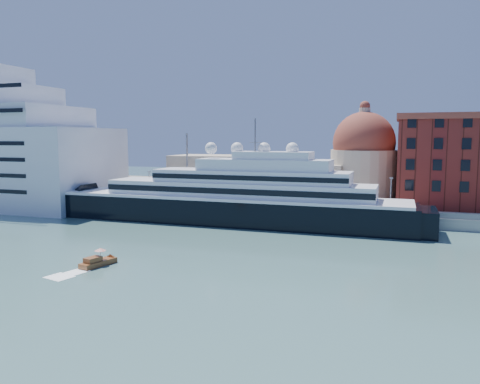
% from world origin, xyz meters
% --- Properties ---
extents(ground, '(400.00, 400.00, 0.00)m').
position_xyz_m(ground, '(0.00, 0.00, 0.00)').
color(ground, '#365E5E').
rests_on(ground, ground).
extents(quay, '(180.00, 10.00, 2.50)m').
position_xyz_m(quay, '(0.00, 34.00, 1.25)').
color(quay, gray).
rests_on(quay, ground).
extents(land, '(260.00, 72.00, 2.00)m').
position_xyz_m(land, '(0.00, 75.00, 1.00)').
color(land, slate).
rests_on(land, ground).
extents(quay_fence, '(180.00, 0.10, 1.20)m').
position_xyz_m(quay_fence, '(0.00, 29.50, 3.10)').
color(quay_fence, slate).
rests_on(quay_fence, quay).
extents(superyacht, '(92.32, 12.80, 27.59)m').
position_xyz_m(superyacht, '(-7.54, 23.00, 4.76)').
color(superyacht, black).
rests_on(superyacht, ground).
extents(service_barge, '(12.31, 5.77, 2.66)m').
position_xyz_m(service_barge, '(-39.85, 22.78, 0.76)').
color(service_barge, white).
rests_on(service_barge, ground).
extents(water_taxi, '(3.30, 6.18, 2.80)m').
position_xyz_m(water_taxi, '(-11.24, -17.57, 0.67)').
color(water_taxi, brown).
rests_on(water_taxi, ground).
extents(church, '(66.00, 18.00, 25.50)m').
position_xyz_m(church, '(6.39, 57.72, 10.91)').
color(church, beige).
rests_on(church, land).
extents(lamp_posts, '(120.80, 2.40, 18.00)m').
position_xyz_m(lamp_posts, '(-12.67, 32.27, 9.84)').
color(lamp_posts, slate).
rests_on(lamp_posts, quay).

